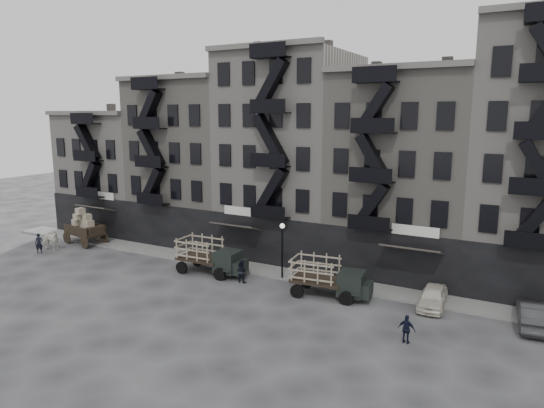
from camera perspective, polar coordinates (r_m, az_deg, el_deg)
The scene contains 16 objects.
ground at distance 35.78m, azimuth -5.09°, elevation -9.29°, with size 140.00×140.00×0.00m, color #38383A.
sidewalk at distance 38.75m, azimuth -1.98°, elevation -7.56°, with size 55.00×2.50×0.15m, color slate.
building_west at distance 54.49m, azimuth -17.06°, elevation 3.66°, with size 10.00×11.35×13.20m.
building_midwest at distance 47.70m, azimuth -8.69°, elevation 4.89°, with size 10.00×11.35×16.20m.
building_center at distance 42.31m, azimuth 2.16°, elevation 5.65°, with size 10.00×11.35×18.20m.
building_mideast at distance 39.01m, azimuth 15.43°, elevation 3.38°, with size 10.00×11.35×16.20m.
lamp_post at distance 35.61m, azimuth 1.21°, elevation -4.65°, with size 0.36×0.36×4.28m.
horse at distance 48.28m, azimuth -24.68°, elevation -3.86°, with size 0.97×2.13×1.80m, color silver.
wagon at distance 48.97m, azimuth -21.30°, elevation -2.15°, with size 4.30×2.70×3.42m.
stake_truck_west at distance 37.63m, azimuth -7.32°, elevation -5.80°, with size 5.60×2.48×2.77m.
stake_truck_east at distance 32.95m, azimuth 6.67°, elevation -8.27°, with size 5.53×2.71×2.68m.
car_east at distance 32.96m, azimuth 18.39°, elevation -10.34°, with size 1.60×3.98×1.35m, color silver.
car_far at distance 32.37m, azimuth 28.47°, elevation -11.32°, with size 1.64×4.70×1.55m, color #2A2A2D.
pedestrian_west at distance 47.48m, azimuth -25.73°, elevation -4.19°, with size 0.65×0.42×1.78m, color black.
pedestrian_mid at distance 35.69m, azimuth -3.64°, elevation -7.88°, with size 0.83×0.64×1.70m, color black.
policeman at distance 27.69m, azimuth 15.55°, elevation -14.02°, with size 0.93×0.39×1.60m, color black.
Camera 1 is at (18.85, -27.88, 12.16)m, focal length 32.00 mm.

